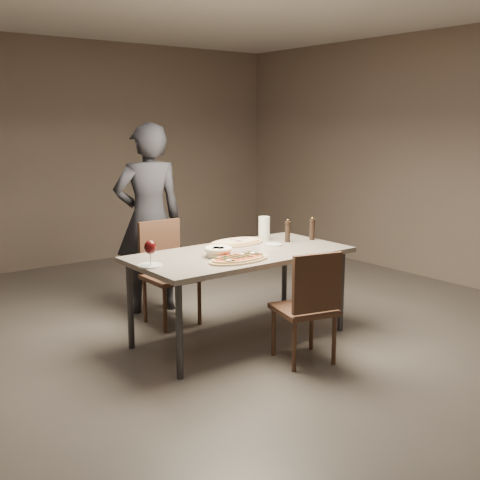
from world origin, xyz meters
TOP-DOWN VIEW (x-y plane):
  - room at (0.00, 0.00)m, footprint 7.00×7.00m
  - dining_table at (0.00, 0.00)m, footprint 1.80×0.90m
  - zucchini_pizza at (-0.20, -0.24)m, footprint 0.52×0.29m
  - ham_pizza at (0.17, 0.28)m, footprint 0.54×0.30m
  - bread_basket at (-0.24, -0.04)m, footprint 0.22×0.22m
  - oil_dish at (0.38, 0.03)m, footprint 0.14×0.14m
  - pepper_mill_left at (0.83, 0.02)m, footprint 0.05×0.05m
  - pepper_mill_right at (0.59, 0.07)m, footprint 0.05×0.05m
  - carafe at (0.48, 0.27)m, footprint 0.10×0.10m
  - wine_glass at (-0.83, -0.00)m, footprint 0.09×0.09m
  - side_plate at (-0.83, 0.01)m, footprint 0.18×0.18m
  - chair_near at (0.09, -0.73)m, footprint 0.50×0.50m
  - chair_far at (-0.24, 0.78)m, footprint 0.44×0.44m
  - diner at (-0.20, 1.16)m, footprint 0.73×0.57m

SIDE VIEW (x-z plane):
  - chair_near at x=0.09m, z-range 0.05..0.93m
  - chair_far at x=-0.24m, z-range 0.06..0.98m
  - dining_table at x=0.00m, z-range 0.32..1.07m
  - side_plate at x=-0.83m, z-range 0.75..0.76m
  - oil_dish at x=0.38m, z-range 0.75..0.77m
  - ham_pizza at x=0.17m, z-range 0.75..0.78m
  - zucchini_pizza at x=-0.20m, z-range 0.74..0.79m
  - bread_basket at x=-0.24m, z-range 0.76..0.84m
  - pepper_mill_right at x=0.59m, z-range 0.74..0.95m
  - pepper_mill_left at x=0.83m, z-range 0.74..0.95m
  - carafe at x=0.48m, z-range 0.75..0.96m
  - wine_glass at x=-0.83m, z-range 0.79..0.99m
  - diner at x=-0.20m, z-range 0.00..1.79m
  - room at x=0.00m, z-range -2.10..4.90m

